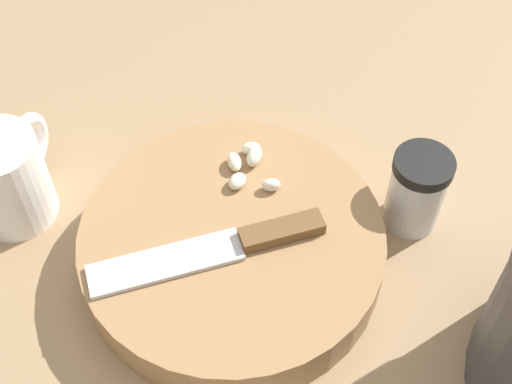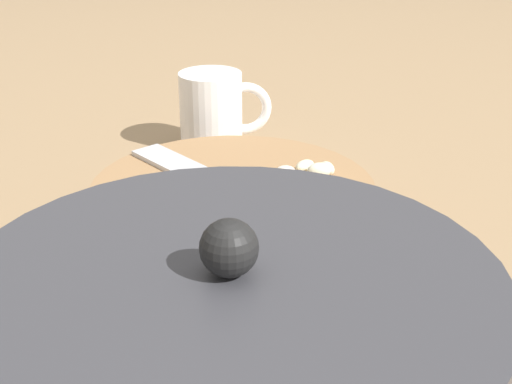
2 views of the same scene
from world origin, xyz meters
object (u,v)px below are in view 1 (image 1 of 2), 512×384
at_px(cutting_board, 232,247).
at_px(garlic_cloves, 249,165).
at_px(chef_knife, 223,247).
at_px(spice_jar, 417,191).
at_px(coffee_mug, 8,177).

xyz_separation_m(cutting_board, garlic_cloves, (-0.05, 0.06, 0.03)).
distance_m(cutting_board, chef_knife, 0.03).
bearing_deg(garlic_cloves, spice_jar, 44.89).
height_order(chef_knife, coffee_mug, coffee_mug).
xyz_separation_m(cutting_board, spice_jar, (0.06, 0.17, 0.02)).
height_order(cutting_board, chef_knife, chef_knife).
bearing_deg(cutting_board, spice_jar, 69.62).
distance_m(cutting_board, coffee_mug, 0.23).
height_order(spice_jar, coffee_mug, coffee_mug).
xyz_separation_m(cutting_board, coffee_mug, (-0.18, -0.14, 0.03)).
xyz_separation_m(chef_knife, spice_jar, (0.05, 0.19, -0.01)).
relative_size(cutting_board, garlic_cloves, 4.15).
distance_m(chef_knife, garlic_cloves, 0.10).
bearing_deg(chef_knife, cutting_board, -38.42).
distance_m(chef_knife, spice_jar, 0.20).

